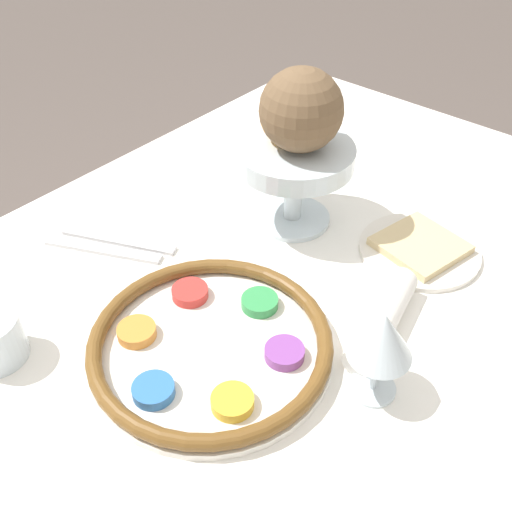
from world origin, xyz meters
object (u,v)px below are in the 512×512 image
coconut (301,110)px  napkin_roll (382,319)px  seder_plate (209,343)px  orange_fruit (285,117)px  bread_plate (420,248)px  fruit_stand (295,165)px  wine_glass (381,339)px

coconut → napkin_roll: 0.31m
seder_plate → orange_fruit: size_ratio=4.07×
bread_plate → seder_plate: bearing=163.3°
fruit_stand → napkin_roll: fruit_stand is taller
orange_fruit → fruit_stand: bearing=-102.5°
fruit_stand → orange_fruit: orange_fruit is taller
bread_plate → coconut: bearing=106.9°
fruit_stand → napkin_roll: bearing=-116.2°
wine_glass → orange_fruit: 0.38m
wine_glass → orange_fruit: (0.21, 0.30, 0.08)m
seder_plate → wine_glass: bearing=-66.6°
bread_plate → napkin_roll: size_ratio=1.02×
seder_plate → fruit_stand: 0.31m
coconut → bread_plate: coconut is taller
wine_glass → coconut: size_ratio=1.03×
seder_plate → napkin_roll: napkin_roll is taller
fruit_stand → bread_plate: 0.22m
seder_plate → wine_glass: 0.21m
fruit_stand → bread_plate: size_ratio=1.00×
wine_glass → coconut: 0.36m
napkin_roll → coconut: bearing=62.9°
fruit_stand → coconut: coconut is taller
orange_fruit → coconut: (-0.00, -0.03, 0.02)m
seder_plate → coconut: coconut is taller
fruit_stand → napkin_roll: (-0.11, -0.23, -0.08)m
fruit_stand → orange_fruit: 0.07m
orange_fruit → wine_glass: bearing=-124.8°
napkin_roll → wine_glass: bearing=-154.5°
seder_plate → fruit_stand: size_ratio=1.69×
fruit_stand → coconut: bearing=-74.9°
seder_plate → napkin_roll: 0.22m
wine_glass → fruit_stand: 0.34m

